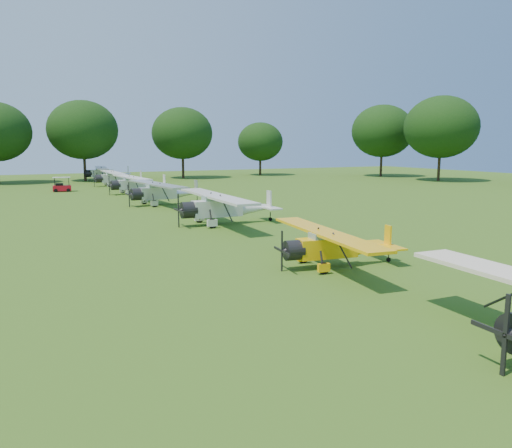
{
  "coord_description": "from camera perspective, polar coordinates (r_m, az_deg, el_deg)",
  "views": [
    {
      "loc": [
        -12.65,
        -28.53,
        5.8
      ],
      "look_at": [
        -0.57,
        -3.68,
        1.4
      ],
      "focal_mm": 35.0,
      "sensor_mm": 36.0,
      "label": 1
    }
  ],
  "objects": [
    {
      "name": "aircraft_7",
      "position": [
        85.97,
        -16.8,
        5.71
      ],
      "size": [
        7.51,
        11.95,
        2.35
      ],
      "rotation": [
        0.0,
        0.0,
        -0.1
      ],
      "color": "silver",
      "rests_on": "ground"
    },
    {
      "name": "ground",
      "position": [
        31.75,
        -1.97,
        -1.49
      ],
      "size": [
        160.0,
        160.0,
        0.0
      ],
      "primitive_type": "plane",
      "color": "#1D4912",
      "rests_on": "ground"
    },
    {
      "name": "golf_cart",
      "position": [
        66.98,
        -21.33,
        3.98
      ],
      "size": [
        2.25,
        1.53,
        1.81
      ],
      "rotation": [
        0.0,
        0.0,
        -0.1
      ],
      "color": "red",
      "rests_on": "ground"
    },
    {
      "name": "tree_belt",
      "position": [
        33.04,
        3.64,
        12.9
      ],
      "size": [
        137.36,
        130.27,
        14.52
      ],
      "color": "black",
      "rests_on": "ground"
    },
    {
      "name": "aircraft_4",
      "position": [
        49.47,
        -10.58,
        3.75
      ],
      "size": [
        7.47,
        11.87,
        2.33
      ],
      "rotation": [
        0.0,
        0.0,
        0.11
      ],
      "color": "silver",
      "rests_on": "ground"
    },
    {
      "name": "aircraft_2",
      "position": [
        24.17,
        9.08,
        -2.25
      ],
      "size": [
        6.11,
        9.71,
        1.91
      ],
      "rotation": [
        0.0,
        0.0,
        -0.12
      ],
      "color": "#FFBA0A",
      "rests_on": "ground"
    },
    {
      "name": "aircraft_6",
      "position": [
        73.78,
        -15.57,
        5.21
      ],
      "size": [
        7.01,
        11.13,
        2.2
      ],
      "rotation": [
        0.0,
        0.0,
        0.01
      ],
      "color": "silver",
      "rests_on": "ground"
    },
    {
      "name": "aircraft_5",
      "position": [
        61.36,
        -13.46,
        4.61
      ],
      "size": [
        7.17,
        11.43,
        2.25
      ],
      "rotation": [
        0.0,
        0.0,
        0.07
      ],
      "color": "silver",
      "rests_on": "ground"
    },
    {
      "name": "aircraft_3",
      "position": [
        36.73,
        -3.63,
        2.15
      ],
      "size": [
        7.64,
        12.15,
        2.4
      ],
      "rotation": [
        0.0,
        0.0,
        -0.02
      ],
      "color": "silver",
      "rests_on": "ground"
    }
  ]
}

